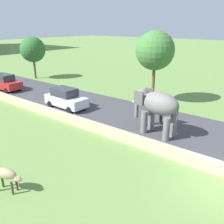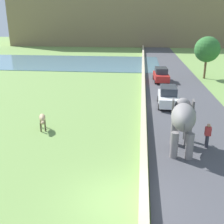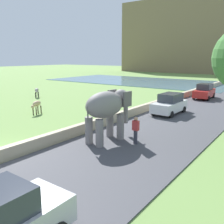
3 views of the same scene
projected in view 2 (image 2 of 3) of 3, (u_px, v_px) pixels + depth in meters
ground_plane at (116, 201)px, 11.82m from camera, size 220.00×220.00×0.00m
road_surface at (177, 90)px, 30.09m from camera, size 7.00×120.00×0.06m
barrier_wall at (143, 91)px, 28.50m from camera, size 0.40×110.00×0.68m
lake at (61, 62)px, 49.70m from camera, size 36.00×18.00×0.08m
hill_distant at (122, 7)px, 85.91m from camera, size 64.00×28.00×22.32m
elephant at (183, 119)px, 15.76m from camera, size 1.67×3.53×2.99m
person_beside_elephant at (208, 135)px, 16.40m from camera, size 0.36×0.22×1.63m
car_white at (168, 96)px, 24.52m from camera, size 1.87×4.04×1.80m
car_red at (161, 75)px, 33.95m from camera, size 1.95×4.08×1.80m
cow_tan at (42, 119)px, 19.19m from camera, size 0.81×1.41×1.15m
tree_mid at (207, 49)px, 35.03m from camera, size 3.30×3.30×5.50m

